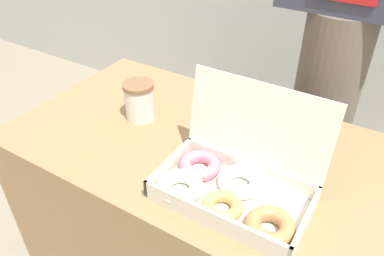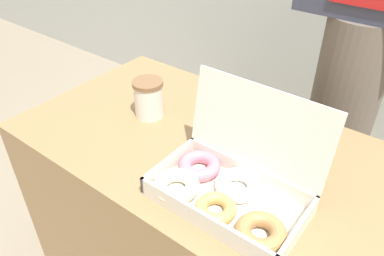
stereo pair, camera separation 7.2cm
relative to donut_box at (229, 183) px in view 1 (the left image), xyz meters
The scene contains 3 objects.
table 0.46m from the donut_box, 138.67° to the left, with size 1.05×0.61×0.74m.
donut_box is the anchor object (origin of this frame).
coffee_cup 0.40m from the donut_box, 157.81° to the left, with size 0.09×0.09×0.11m.
Camera 1 is at (0.41, -0.71, 1.36)m, focal length 35.00 mm.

